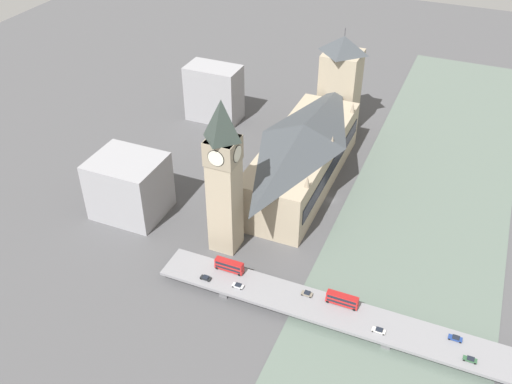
% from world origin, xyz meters
% --- Properties ---
extents(ground_plane, '(600.00, 600.00, 0.00)m').
position_xyz_m(ground_plane, '(0.00, 0.00, 0.00)').
color(ground_plane, '#4C4C4F').
extents(river_water, '(67.50, 360.00, 0.30)m').
position_xyz_m(river_water, '(-39.75, 0.00, 0.15)').
color(river_water, slate).
rests_on(river_water, ground_plane).
extents(parliament_hall, '(28.28, 87.32, 30.17)m').
position_xyz_m(parliament_hall, '(16.91, -8.00, 14.98)').
color(parliament_hall, tan).
rests_on(parliament_hall, ground_plane).
extents(clock_tower, '(11.66, 11.66, 64.11)m').
position_xyz_m(clock_tower, '(29.88, 44.90, 34.16)').
color(clock_tower, tan).
rests_on(clock_tower, ground_plane).
extents(victoria_tower, '(18.58, 18.58, 53.85)m').
position_xyz_m(victoria_tower, '(16.97, -64.95, 24.93)').
color(victoria_tower, tan).
rests_on(victoria_tower, ground_plane).
extents(road_bridge, '(167.00, 14.39, 4.07)m').
position_xyz_m(road_bridge, '(-39.75, 65.33, 3.27)').
color(road_bridge, slate).
rests_on(road_bridge, ground_plane).
extents(double_decker_bus_lead, '(10.97, 2.66, 4.64)m').
position_xyz_m(double_decker_bus_lead, '(20.68, 61.59, 6.64)').
color(double_decker_bus_lead, red).
rests_on(double_decker_bus_lead, road_bridge).
extents(double_decker_bus_mid, '(11.22, 2.50, 4.63)m').
position_xyz_m(double_decker_bus_mid, '(-22.00, 61.75, 6.63)').
color(double_decker_bus_mid, red).
rests_on(double_decker_bus_mid, road_bridge).
extents(car_northbound_lead, '(4.41, 1.93, 1.36)m').
position_xyz_m(car_northbound_lead, '(-59.89, 62.12, 4.76)').
color(car_northbound_lead, navy).
rests_on(car_northbound_lead, road_bridge).
extents(car_northbound_mid, '(4.11, 1.93, 1.37)m').
position_xyz_m(car_northbound_mid, '(14.27, 68.06, 4.76)').
color(car_northbound_mid, silver).
rests_on(car_northbound_mid, road_bridge).
extents(car_northbound_tail, '(4.26, 1.74, 1.39)m').
position_xyz_m(car_northbound_tail, '(-65.16, 68.88, 4.77)').
color(car_northbound_tail, '#2D5638').
rests_on(car_northbound_tail, road_bridge).
extents(car_southbound_lead, '(3.92, 1.91, 1.27)m').
position_xyz_m(car_southbound_lead, '(26.66, 68.98, 4.72)').
color(car_southbound_lead, black).
rests_on(car_southbound_lead, road_bridge).
extents(car_southbound_mid, '(3.90, 1.87, 1.54)m').
position_xyz_m(car_southbound_mid, '(-9.56, 62.21, 4.82)').
color(car_southbound_mid, slate).
rests_on(car_southbound_mid, road_bridge).
extents(car_southbound_tail, '(4.44, 1.82, 1.38)m').
position_xyz_m(car_southbound_tail, '(-36.47, 68.55, 4.75)').
color(car_southbound_tail, silver).
rests_on(car_southbound_tail, road_bridge).
extents(city_block_west, '(28.22, 16.39, 29.94)m').
position_xyz_m(city_block_west, '(80.82, -48.00, 14.97)').
color(city_block_west, '#939399').
rests_on(city_block_west, ground_plane).
extents(city_block_center, '(28.69, 24.55, 26.03)m').
position_xyz_m(city_block_center, '(76.36, 40.69, 13.01)').
color(city_block_center, '#939399').
rests_on(city_block_center, ground_plane).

